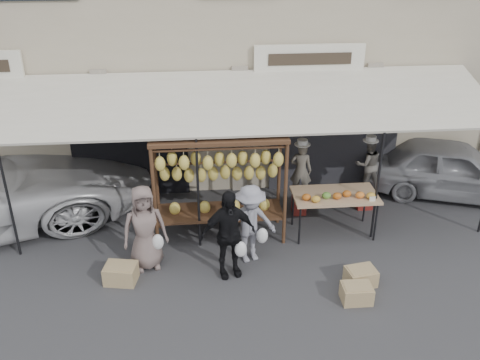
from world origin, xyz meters
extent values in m
plane|color=#2D2D30|center=(0.00, 0.00, 0.00)|extent=(90.00, 90.00, 0.00)
cube|color=tan|center=(0.00, 6.50, 3.50)|extent=(24.00, 6.00, 7.00)
cube|color=#232328|center=(2.20, 3.46, 1.25)|extent=(3.00, 0.10, 2.50)
cube|color=black|center=(-2.50, 3.46, 1.25)|extent=(2.60, 0.10, 2.50)
cube|color=silver|center=(1.50, 3.40, 3.15)|extent=(2.40, 0.10, 0.60)
cube|color=beige|center=(0.00, 2.30, 2.60)|extent=(10.00, 2.34, 0.63)
cylinder|color=black|center=(-4.50, 1.15, 1.15)|extent=(0.05, 0.05, 2.30)
cylinder|color=black|center=(-1.00, 1.15, 1.15)|extent=(0.05, 0.05, 2.30)
cylinder|color=black|center=(2.50, 1.15, 1.15)|extent=(0.05, 0.05, 2.30)
cylinder|color=#472C19|center=(-1.83, 1.10, 1.10)|extent=(0.07, 0.07, 2.20)
cylinder|color=#472C19|center=(0.67, 1.10, 1.10)|extent=(0.07, 0.07, 2.20)
cylinder|color=#472C19|center=(-1.83, 1.90, 1.10)|extent=(0.07, 0.07, 2.20)
cylinder|color=#472C19|center=(0.67, 1.90, 1.10)|extent=(0.07, 0.07, 2.20)
cube|color=#472C19|center=(-0.58, 1.50, 2.20)|extent=(2.60, 0.90, 0.07)
cylinder|color=#472C19|center=(-0.58, 1.15, 2.08)|extent=(2.50, 0.05, 0.05)
cylinder|color=#472C19|center=(-0.58, 1.85, 2.08)|extent=(2.50, 0.05, 0.05)
cylinder|color=#472C19|center=(-0.58, 1.50, 1.65)|extent=(2.50, 0.05, 0.05)
cube|color=#472C19|center=(-0.58, 1.50, 0.55)|extent=(2.50, 0.80, 0.05)
ellipsoid|color=#E7CC59|center=(-1.68, 1.15, 1.83)|extent=(0.20, 0.18, 0.30)
ellipsoid|color=#E7CC59|center=(-1.46, 1.30, 1.85)|extent=(0.20, 0.18, 0.30)
ellipsoid|color=#E7CC59|center=(-1.24, 1.15, 1.83)|extent=(0.20, 0.18, 0.30)
ellipsoid|color=#E7CC59|center=(-1.02, 1.30, 1.84)|extent=(0.20, 0.18, 0.30)
ellipsoid|color=#E7CC59|center=(-0.80, 1.15, 1.81)|extent=(0.20, 0.18, 0.30)
ellipsoid|color=#E7CC59|center=(-0.58, 1.30, 1.81)|extent=(0.20, 0.18, 0.30)
ellipsoid|color=#E7CC59|center=(-0.36, 1.15, 1.84)|extent=(0.20, 0.18, 0.30)
ellipsoid|color=#E7CC59|center=(-0.14, 1.30, 1.82)|extent=(0.20, 0.18, 0.30)
ellipsoid|color=#E7CC59|center=(0.08, 1.15, 1.83)|extent=(0.20, 0.18, 0.30)
ellipsoid|color=#E7CC59|center=(0.30, 1.30, 1.82)|extent=(0.20, 0.18, 0.30)
ellipsoid|color=#E7CC59|center=(0.52, 1.15, 1.83)|extent=(0.20, 0.18, 0.30)
ellipsoid|color=#E7CC59|center=(-1.63, 1.50, 1.45)|extent=(0.20, 0.18, 0.30)
ellipsoid|color=#E7CC59|center=(-1.39, 1.50, 1.44)|extent=(0.20, 0.18, 0.30)
ellipsoid|color=#E7CC59|center=(-1.16, 1.50, 1.40)|extent=(0.20, 0.18, 0.30)
ellipsoid|color=#E7CC59|center=(-0.93, 1.50, 1.39)|extent=(0.20, 0.18, 0.30)
ellipsoid|color=#E7CC59|center=(-0.69, 1.50, 1.41)|extent=(0.20, 0.18, 0.30)
ellipsoid|color=#E7CC59|center=(-0.46, 1.50, 1.44)|extent=(0.20, 0.18, 0.30)
ellipsoid|color=#E7CC59|center=(-0.23, 1.50, 1.40)|extent=(0.20, 0.18, 0.30)
ellipsoid|color=#E7CC59|center=(0.01, 1.50, 1.40)|extent=(0.20, 0.18, 0.30)
ellipsoid|color=#E7CC59|center=(0.24, 1.50, 1.39)|extent=(0.20, 0.18, 0.30)
ellipsoid|color=#E7CC59|center=(0.47, 1.50, 1.43)|extent=(0.20, 0.18, 0.30)
cube|color=tan|center=(1.74, 1.39, 0.88)|extent=(1.70, 0.90, 0.05)
cylinder|color=black|center=(0.97, 1.02, 0.42)|extent=(0.04, 0.04, 0.85)
cylinder|color=black|center=(2.51, 1.02, 0.42)|extent=(0.04, 0.04, 0.85)
cylinder|color=black|center=(0.97, 1.76, 0.42)|extent=(0.04, 0.04, 0.85)
cylinder|color=black|center=(2.51, 1.76, 0.42)|extent=(0.04, 0.04, 0.85)
ellipsoid|color=#B25919|center=(1.11, 1.19, 0.97)|extent=(0.18, 0.14, 0.14)
ellipsoid|color=gold|center=(1.28, 1.10, 0.97)|extent=(0.18, 0.14, 0.14)
ellipsoid|color=#598C33|center=(1.52, 1.23, 0.97)|extent=(0.18, 0.14, 0.14)
ellipsoid|color=#B25919|center=(1.72, 1.19, 0.97)|extent=(0.18, 0.14, 0.14)
ellipsoid|color=#B25919|center=(1.94, 1.26, 0.97)|extent=(0.18, 0.14, 0.14)
ellipsoid|color=orange|center=(2.18, 1.19, 0.97)|extent=(0.18, 0.14, 0.14)
ellipsoid|color=gold|center=(2.39, 1.14, 0.97)|extent=(0.18, 0.14, 0.14)
imported|color=#5E594E|center=(1.20, 2.24, 1.04)|extent=(0.53, 0.42, 1.27)
imported|color=#605C55|center=(2.70, 2.37, 1.06)|extent=(0.60, 0.48, 1.17)
imported|color=#715F5A|center=(-2.00, 0.55, 0.83)|extent=(0.91, 0.69, 1.67)
imported|color=black|center=(-0.50, 0.18, 0.85)|extent=(1.07, 0.63, 1.71)
imported|color=gray|center=(-0.06, 0.59, 0.79)|extent=(1.15, 0.88, 1.57)
cube|color=maroon|center=(1.20, 2.24, 0.20)|extent=(0.34, 0.34, 0.40)
cube|color=maroon|center=(2.70, 2.37, 0.24)|extent=(0.35, 0.35, 0.48)
cube|color=tan|center=(1.62, -0.79, 0.15)|extent=(0.51, 0.39, 0.31)
cube|color=tan|center=(1.83, -0.34, 0.15)|extent=(0.57, 0.47, 0.31)
cube|color=tan|center=(-2.44, 0.11, 0.17)|extent=(0.62, 0.52, 0.33)
imported|color=gray|center=(4.88, 2.81, 0.66)|extent=(4.17, 2.73, 1.32)
camera|label=1|loc=(-1.00, -7.84, 5.99)|focal=40.00mm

